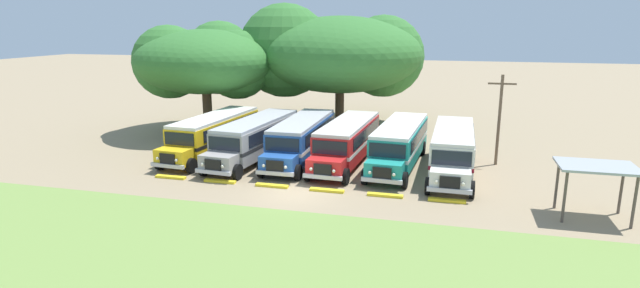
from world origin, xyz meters
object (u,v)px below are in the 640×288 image
parked_bus_slot_2 (302,137)px  secondary_tree (207,61)px  parked_bus_slot_5 (453,148)px  broad_shade_tree (336,54)px  parked_bus_slot_4 (399,142)px  utility_pole (499,117)px  parked_bus_slot_3 (347,140)px  parked_bus_slot_1 (255,137)px  waiting_shelter (597,170)px  parked_bus_slot_0 (214,133)px

parked_bus_slot_2 → secondary_tree: (-11.05, 7.72, 4.57)m
parked_bus_slot_5 → secondary_tree: size_ratio=0.87×
broad_shade_tree → parked_bus_slot_5: bearing=-51.6°
parked_bus_slot_4 → utility_pole: 6.89m
secondary_tree → parked_bus_slot_3: bearing=-28.3°
parked_bus_slot_3 → secondary_tree: bearing=-115.6°
parked_bus_slot_2 → utility_pole: (13.27, 2.00, 1.73)m
parked_bus_slot_4 → parked_bus_slot_1: bearing=-81.0°
utility_pole → waiting_shelter: (3.87, -9.04, -0.85)m
parked_bus_slot_2 → parked_bus_slot_4: same height
parked_bus_slot_0 → parked_bus_slot_1: bearing=85.3°
parked_bus_slot_0 → parked_bus_slot_1: (3.51, -0.55, 0.00)m
parked_bus_slot_0 → parked_bus_slot_5: 17.06m
parked_bus_slot_2 → parked_bus_slot_3: 3.29m
parked_bus_slot_2 → broad_shade_tree: (-0.56, 13.15, 5.05)m
parked_bus_slot_4 → waiting_shelter: (10.28, -7.21, 0.87)m
parked_bus_slot_0 → utility_pole: 20.16m
waiting_shelter → parked_bus_slot_2: bearing=157.7°
parked_bus_slot_0 → parked_bus_slot_4: same height
parked_bus_slot_5 → parked_bus_slot_4: bearing=-102.2°
parked_bus_slot_1 → broad_shade_tree: size_ratio=0.66×
parked_bus_slot_5 → secondary_tree: 23.43m
parked_bus_slot_5 → waiting_shelter: 9.36m
parked_bus_slot_3 → parked_bus_slot_0: bearing=-86.1°
parked_bus_slot_1 → utility_pole: (16.46, 2.76, 1.73)m
waiting_shelter → parked_bus_slot_1: bearing=162.8°
parked_bus_slot_0 → secondary_tree: (-4.36, 7.93, 4.57)m
parked_bus_slot_2 → broad_shade_tree: broad_shade_tree is taller
broad_shade_tree → secondary_tree: 11.82m
parked_bus_slot_3 → parked_bus_slot_4: same height
parked_bus_slot_5 → secondary_tree: secondary_tree is taller
waiting_shelter → parked_bus_slot_4: bearing=145.0°
parked_bus_slot_0 → parked_bus_slot_3: 9.99m
parked_bus_slot_2 → parked_bus_slot_5: 10.37m
parked_bus_slot_1 → utility_pole: 16.77m
utility_pole → parked_bus_slot_3: bearing=-168.6°
parked_bus_slot_0 → waiting_shelter: (23.83, -6.83, 0.87)m
utility_pole → secondary_tree: bearing=166.8°
parked_bus_slot_0 → parked_bus_slot_5: size_ratio=1.01×
parked_bus_slot_0 → parked_bus_slot_5: same height
parked_bus_slot_0 → broad_shade_tree: size_ratio=0.66×
parked_bus_slot_3 → broad_shade_tree: bearing=-160.9°
parked_bus_slot_0 → parked_bus_slot_3: (9.99, 0.20, 0.00)m
secondary_tree → utility_pole: 25.14m
parked_bus_slot_1 → secondary_tree: size_ratio=0.88×
parked_bus_slot_3 → broad_shade_tree: 14.62m
parked_bus_slot_0 → parked_bus_slot_2: bearing=95.9°
parked_bus_slot_3 → broad_shade_tree: broad_shade_tree is taller
parked_bus_slot_2 → parked_bus_slot_4: bearing=91.0°
broad_shade_tree → secondary_tree: (-10.49, -5.43, -0.48)m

